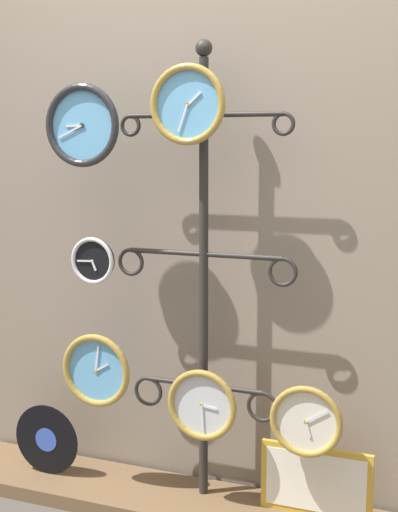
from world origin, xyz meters
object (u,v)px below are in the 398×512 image
object	(u,v)px
clock_bottom_center	(202,405)
vinyl_record	(46,440)
clock_middle_left	(93,261)
clock_bottom_left	(97,370)
display_stand	(204,365)
clock_top_center	(188,104)
clock_top_left	(83,125)
picture_frame	(316,482)
clock_bottom_right	(306,421)

from	to	relation	value
clock_bottom_center	vinyl_record	world-z (taller)	clock_bottom_center
clock_middle_left	clock_bottom_left	xyz separation A→B (m)	(0.02, -0.03, -0.44)
display_stand	clock_top_center	xyz separation A→B (m)	(-0.03, -0.09, 1.01)
clock_top_left	clock_bottom_left	distance (m)	0.98
clock_middle_left	picture_frame	world-z (taller)	clock_middle_left
clock_top_center	clock_bottom_left	world-z (taller)	clock_top_center
display_stand	clock_top_left	world-z (taller)	display_stand
clock_bottom_center	picture_frame	size ratio (longest dim) A/B	0.66
display_stand	picture_frame	xyz separation A→B (m)	(0.47, -0.02, -0.40)
clock_top_left	clock_bottom_left	xyz separation A→B (m)	(0.04, -0.01, -0.98)
display_stand	picture_frame	bearing A→B (deg)	-1.90
display_stand	clock_bottom_left	world-z (taller)	display_stand
clock_bottom_left	clock_top_left	bearing A→B (deg)	170.78
display_stand	clock_bottom_center	size ratio (longest dim) A/B	6.56
clock_middle_left	clock_bottom_left	distance (m)	0.45
clock_bottom_center	picture_frame	distance (m)	0.52
clock_top_center	clock_top_left	bearing A→B (deg)	-176.81
display_stand	clock_bottom_center	world-z (taller)	display_stand
clock_top_left	clock_top_center	xyz separation A→B (m)	(0.43, 0.02, 0.07)
clock_bottom_left	clock_bottom_center	distance (m)	0.47
display_stand	clock_top_center	world-z (taller)	display_stand
clock_top_center	display_stand	bearing A→B (deg)	72.02
display_stand	picture_frame	size ratio (longest dim) A/B	4.33
clock_top_left	vinyl_record	distance (m)	1.35
clock_top_center	clock_middle_left	bearing A→B (deg)	179.82
clock_bottom_right	vinyl_record	xyz separation A→B (m)	(-1.13, 0.02, -0.26)
clock_bottom_right	picture_frame	world-z (taller)	clock_bottom_right
clock_bottom_center	vinyl_record	distance (m)	0.78
clock_top_left	vinyl_record	size ratio (longest dim) A/B	1.05
clock_top_center	vinyl_record	bearing A→B (deg)	179.62
clock_top_left	clock_middle_left	bearing A→B (deg)	53.40
clock_bottom_left	picture_frame	bearing A→B (deg)	6.70
clock_bottom_left	display_stand	bearing A→B (deg)	15.90
clock_top_center	clock_bottom_center	xyz separation A→B (m)	(0.07, -0.02, -1.13)
clock_bottom_right	picture_frame	distance (m)	0.29
clock_top_center	vinyl_record	xyz separation A→B (m)	(-0.66, 0.00, -1.40)
display_stand	clock_bottom_left	bearing A→B (deg)	-164.10
clock_bottom_center	clock_bottom_right	xyz separation A→B (m)	(0.40, 0.01, -0.01)
clock_top_center	clock_bottom_left	size ratio (longest dim) A/B	0.98
clock_top_center	picture_frame	distance (m)	1.50
clock_middle_left	clock_top_left	bearing A→B (deg)	-126.60
clock_top_left	clock_bottom_center	size ratio (longest dim) A/B	1.14
clock_bottom_right	vinyl_record	distance (m)	1.16
clock_bottom_right	clock_middle_left	bearing A→B (deg)	178.87
clock_top_center	vinyl_record	size ratio (longest dim) A/B	0.97
vinyl_record	picture_frame	size ratio (longest dim) A/B	0.72
clock_top_center	clock_bottom_left	distance (m)	1.12
clock_bottom_right	picture_frame	xyz separation A→B (m)	(0.02, 0.09, -0.27)
clock_bottom_right	vinyl_record	world-z (taller)	clock_bottom_right
clock_middle_left	vinyl_record	distance (m)	0.84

